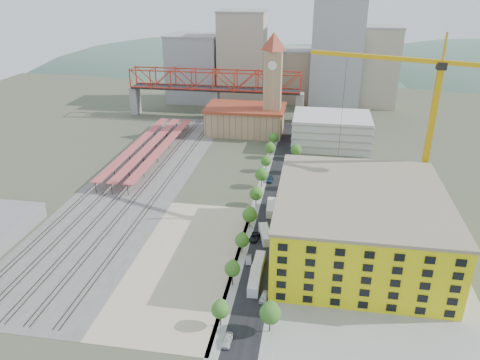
% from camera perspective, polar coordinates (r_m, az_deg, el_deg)
% --- Properties ---
extents(ground, '(400.00, 400.00, 0.00)m').
position_cam_1_polar(ground, '(155.83, -2.12, -3.60)').
color(ground, '#474C38').
rests_on(ground, ground).
extents(ballast_strip, '(36.00, 165.00, 0.06)m').
position_cam_1_polar(ballast_strip, '(180.65, -12.29, -0.11)').
color(ballast_strip, '#605E59').
rests_on(ballast_strip, ground).
extents(dirt_lot, '(28.00, 67.00, 0.06)m').
position_cam_1_polar(dirt_lot, '(130.35, -6.63, -9.78)').
color(dirt_lot, tan).
rests_on(dirt_lot, ground).
extents(street_asphalt, '(12.00, 170.00, 0.06)m').
position_cam_1_polar(street_asphalt, '(167.08, 4.28, -1.64)').
color(street_asphalt, black).
rests_on(street_asphalt, ground).
extents(sidewalk_west, '(3.00, 170.00, 0.04)m').
position_cam_1_polar(sidewalk_west, '(167.57, 2.41, -1.52)').
color(sidewalk_west, gray).
rests_on(sidewalk_west, ground).
extents(sidewalk_east, '(3.00, 170.00, 0.04)m').
position_cam_1_polar(sidewalk_east, '(166.78, 6.16, -1.77)').
color(sidewalk_east, gray).
rests_on(sidewalk_east, ground).
extents(construction_pad, '(50.00, 90.00, 0.06)m').
position_cam_1_polar(construction_pad, '(136.99, 15.15, -8.72)').
color(construction_pad, gray).
rests_on(construction_pad, ground).
extents(rail_tracks, '(26.56, 160.00, 0.18)m').
position_cam_1_polar(rail_tracks, '(181.25, -12.82, -0.04)').
color(rail_tracks, '#382B23').
rests_on(rail_tracks, ground).
extents(platform_canopies, '(16.00, 80.00, 4.12)m').
position_cam_1_polar(platform_canopies, '(204.69, -10.99, 4.10)').
color(platform_canopies, '#D45153').
rests_on(platform_canopies, ground).
extents(station_hall, '(38.00, 24.00, 13.10)m').
position_cam_1_polar(station_hall, '(229.28, 0.66, 7.41)').
color(station_hall, tan).
rests_on(station_hall, ground).
extents(clock_tower, '(12.00, 12.00, 52.00)m').
position_cam_1_polar(clock_tower, '(220.48, 4.03, 12.58)').
color(clock_tower, tan).
rests_on(clock_tower, ground).
extents(parking_garage, '(34.00, 26.00, 14.00)m').
position_cam_1_polar(parking_garage, '(215.46, 11.06, 5.95)').
color(parking_garage, silver).
rests_on(parking_garage, ground).
extents(truss_bridge, '(94.00, 9.60, 25.60)m').
position_cam_1_polar(truss_bridge, '(251.72, -3.11, 11.75)').
color(truss_bridge, gray).
rests_on(truss_bridge, ground).
extents(construction_building, '(44.60, 50.60, 18.80)m').
position_cam_1_polar(construction_building, '(131.94, 14.29, -5.22)').
color(construction_building, '#FFFD15').
rests_on(construction_building, ground).
extents(street_trees, '(15.40, 124.40, 8.00)m').
position_cam_1_polar(street_trees, '(158.16, 3.94, -3.20)').
color(street_trees, '#386B20').
rests_on(street_trees, ground).
extents(skyline, '(133.00, 46.00, 60.00)m').
position_cam_1_polar(skyline, '(282.64, 5.17, 13.86)').
color(skyline, '#9EA0A3').
rests_on(skyline, ground).
extents(distant_hills, '(647.00, 264.00, 227.00)m').
position_cam_1_polar(distant_hills, '(423.68, 11.05, 2.56)').
color(distant_hills, '#4C6B59').
rests_on(distant_hills, ground).
extents(tower_crane, '(51.03, 19.51, 57.04)m').
position_cam_1_polar(tower_crane, '(151.73, 21.23, 8.29)').
color(tower_crane, gold).
rests_on(tower_crane, ground).
extents(site_trailer_a, '(2.96, 10.24, 2.78)m').
position_cam_1_polar(site_trailer_a, '(119.78, 1.78, -12.23)').
color(site_trailer_a, silver).
rests_on(site_trailer_a, ground).
extents(site_trailer_b, '(2.75, 9.77, 2.66)m').
position_cam_1_polar(site_trailer_b, '(125.92, 2.25, -10.25)').
color(site_trailer_b, silver).
rests_on(site_trailer_b, ground).
extents(site_trailer_c, '(5.10, 10.29, 2.72)m').
position_cam_1_polar(site_trailer_c, '(139.09, 3.07, -6.63)').
color(site_trailer_c, silver).
rests_on(site_trailer_c, ground).
extents(site_trailer_d, '(3.19, 10.39, 2.81)m').
position_cam_1_polar(site_trailer_d, '(154.07, 3.81, -3.39)').
color(site_trailer_d, silver).
rests_on(site_trailer_d, ground).
extents(car_0, '(2.01, 4.64, 1.56)m').
position_cam_1_polar(car_0, '(104.80, -1.55, -18.94)').
color(car_0, silver).
rests_on(car_0, ground).
extents(car_1, '(2.14, 4.64, 1.47)m').
position_cam_1_polar(car_1, '(128.81, 1.06, -9.68)').
color(car_1, gray).
rests_on(car_1, ground).
extents(car_2, '(3.03, 5.66, 1.51)m').
position_cam_1_polar(car_2, '(138.78, 1.78, -6.98)').
color(car_2, black).
rests_on(car_2, ground).
extents(car_3, '(2.16, 5.29, 1.54)m').
position_cam_1_polar(car_3, '(176.32, 3.63, 0.07)').
color(car_3, navy).
rests_on(car_3, ground).
extents(car_4, '(2.39, 4.72, 1.54)m').
position_cam_1_polar(car_4, '(115.86, 2.95, -14.07)').
color(car_4, silver).
rests_on(car_4, ground).
extents(car_5, '(1.70, 4.64, 1.52)m').
position_cam_1_polar(car_5, '(152.86, 4.86, -3.94)').
color(car_5, gray).
rests_on(car_5, ground).
extents(car_6, '(3.50, 6.07, 1.59)m').
position_cam_1_polar(car_6, '(163.25, 5.21, -2.02)').
color(car_6, black).
rests_on(car_6, ground).
extents(car_7, '(2.80, 5.14, 1.41)m').
position_cam_1_polar(car_7, '(176.44, 5.59, -0.01)').
color(car_7, '#1A2B4E').
rests_on(car_7, ground).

